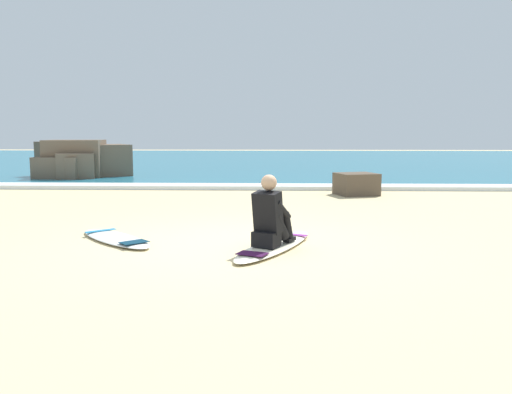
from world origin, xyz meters
The scene contains 8 objects.
ground_plane centered at (0.00, 0.00, 0.00)m, with size 80.00×80.00×0.00m, color beige.
sea centered at (0.00, 21.05, 0.05)m, with size 80.00×28.00×0.10m, color teal.
breaking_foam centered at (0.00, 7.35, 0.06)m, with size 80.00×0.90×0.11m, color white.
surfboard_main centered at (0.60, -0.18, 0.04)m, with size 1.36×2.29×0.08m.
surfer_seated centered at (0.54, -0.34, 0.44)m, with size 0.61×0.77×0.95m.
surfboard_spare_near centered at (-1.72, 0.21, 0.04)m, with size 1.61×1.70×0.08m.
rock_outcrop_distant centered at (-5.99, 10.12, 0.58)m, with size 3.42×2.83×1.32m.
shoreline_rock centered at (2.65, 5.97, 0.27)m, with size 0.84×0.94×0.55m, color brown.
Camera 1 is at (0.60, -7.21, 1.57)m, focal length 36.76 mm.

